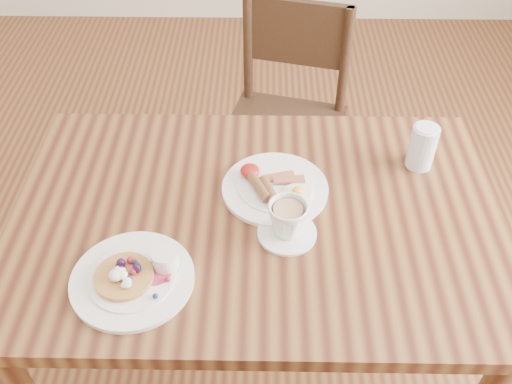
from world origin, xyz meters
TOP-DOWN VIEW (x-y plane):
  - ground at (0.00, 0.00)m, footprint 5.00×5.00m
  - dining_table at (0.00, 0.00)m, footprint 1.20×0.80m
  - chair_far at (0.10, 0.75)m, footprint 0.51×0.51m
  - pancake_plate at (-0.26, -0.21)m, footprint 0.27×0.27m
  - breakfast_plate at (0.04, 0.08)m, footprint 0.27×0.27m
  - teacup_saucer at (0.07, -0.07)m, footprint 0.14×0.14m
  - water_glass at (0.43, 0.19)m, footprint 0.07×0.07m

SIDE VIEW (x-z plane):
  - ground at x=0.00m, z-range 0.00..0.00m
  - chair_far at x=0.10m, z-range 0.05..0.93m
  - dining_table at x=0.00m, z-range 0.28..1.03m
  - breakfast_plate at x=0.04m, z-range 0.74..0.78m
  - pancake_plate at x=-0.26m, z-range 0.74..0.79m
  - teacup_saucer at x=0.07m, z-range 0.75..0.84m
  - water_glass at x=0.43m, z-range 0.75..0.87m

